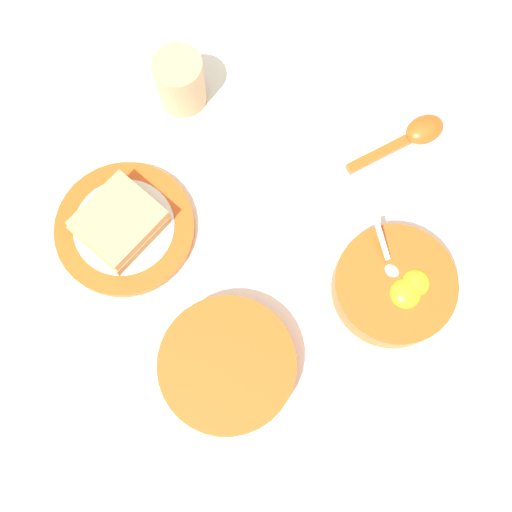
% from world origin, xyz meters
% --- Properties ---
extents(ground_plane, '(3.00, 3.00, 0.00)m').
position_xyz_m(ground_plane, '(0.00, 0.00, 0.00)').
color(ground_plane, silver).
extents(egg_bowl, '(0.17, 0.17, 0.08)m').
position_xyz_m(egg_bowl, '(-0.18, -0.01, 0.03)').
color(egg_bowl, '#DB5119').
rests_on(egg_bowl, ground_plane).
extents(toast_plate, '(0.20, 0.20, 0.02)m').
position_xyz_m(toast_plate, '(0.17, 0.16, 0.01)').
color(toast_plate, '#DB5119').
rests_on(toast_plate, ground_plane).
extents(toast_sandwich, '(0.10, 0.11, 0.04)m').
position_xyz_m(toast_sandwich, '(0.17, 0.17, 0.03)').
color(toast_sandwich, tan).
rests_on(toast_sandwich, toast_plate).
extents(soup_spoon, '(0.09, 0.16, 0.03)m').
position_xyz_m(soup_spoon, '(-0.06, -0.23, 0.01)').
color(soup_spoon, '#DB5119').
rests_on(soup_spoon, ground_plane).
extents(congee_bowl, '(0.18, 0.18, 0.04)m').
position_xyz_m(congee_bowl, '(-0.07, 0.22, 0.02)').
color(congee_bowl, '#DB5119').
rests_on(congee_bowl, ground_plane).
extents(drinking_cup, '(0.07, 0.07, 0.09)m').
position_xyz_m(drinking_cup, '(0.25, -0.05, 0.05)').
color(drinking_cup, tan).
rests_on(drinking_cup, ground_plane).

